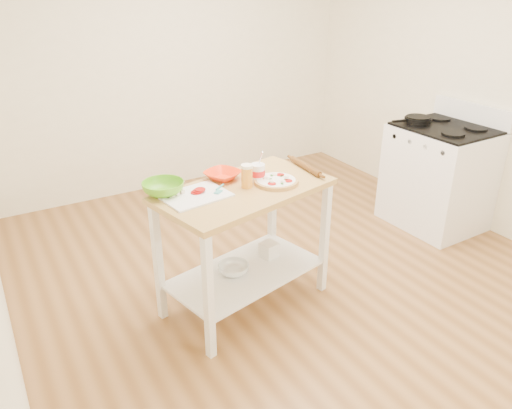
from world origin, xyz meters
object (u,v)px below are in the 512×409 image
Objects in this scene: prep_island at (245,222)px; shelf_bin at (269,250)px; skillet at (417,119)px; shelf_glass_bowl at (234,269)px; knife at (173,191)px; green_bowl at (163,188)px; yogurt_tub at (258,173)px; gas_stove at (438,176)px; rolling_pin at (305,167)px; beer_pint at (247,176)px; spatula at (219,189)px; pizza at (276,181)px; orange_bowl at (223,175)px; cutting_board at (194,195)px.

prep_island is 11.26× the size of shelf_bin.
skillet is 1.71× the size of shelf_glass_bowl.
green_bowl is (-0.05, 0.03, 0.02)m from knife.
yogurt_tub reaches higher than prep_island.
gas_stove is 3.07× the size of rolling_pin.
shelf_glass_bowl is at bearing -20.21° from green_bowl.
beer_pint is 0.69m from shelf_glass_bowl.
spatula is 0.63m from shelf_glass_bowl.
beer_pint reaches higher than skillet.
pizza is 0.74m from green_bowl.
pizza is at bearing -9.45° from prep_island.
yogurt_tub is (0.57, -0.08, 0.04)m from knife.
knife reaches higher than prep_island.
spatula is at bearing 170.72° from pizza.
orange_bowl is at bearing 138.22° from pizza.
gas_stove is at bearing 4.80° from shelf_glass_bowl.
beer_pint reaches higher than rolling_pin.
prep_island is 3.35× the size of skillet.
cutting_board reaches higher than knife.
skillet is (-0.13, 0.22, 0.50)m from gas_stove.
orange_bowl is (0.12, 0.18, 0.01)m from spatula.
prep_island is at bearing -174.88° from beer_pint.
yogurt_tub is 0.65m from shelf_bin.
green_bowl is at bearing 159.79° from shelf_glass_bowl.
green_bowl is at bearing 131.96° from cutting_board.
prep_island is 0.36m from shelf_glass_bowl.
skillet is 2.44× the size of beer_pint.
gas_stove is 5.05× the size of shelf_glass_bowl.
gas_stove is at bearing 7.19° from pizza.
shelf_glass_bowl is (-0.08, 0.02, -0.35)m from prep_island.
spatula is 0.62× the size of knife.
beer_pint reaches higher than knife.
gas_stove is 9.95× the size of shelf_bin.
orange_bowl is 2.05× the size of shelf_bin.
prep_island is at bearing -19.09° from green_bowl.
rolling_pin is 0.67m from shelf_bin.
beer_pint is (0.36, -0.04, 0.07)m from cutting_board.
pizza is at bearing -57.62° from knife.
yogurt_tub reaches higher than orange_bowl.
green_bowl is 0.73× the size of rolling_pin.
shelf_glass_bowl is at bearing -168.14° from shelf_bin.
green_bowl reaches higher than orange_bowl.
gas_stove reaches higher than rolling_pin.
gas_stove is at bearing 4.23° from yogurt_tub.
knife is at bearing 162.82° from beer_pint.
green_bowl is 0.63m from yogurt_tub.
gas_stove is 1.99m from pizza.
cutting_board is at bearing 172.21° from pizza.
shelf_glass_bowl is (-0.62, -0.05, -0.63)m from rolling_pin.
cutting_board reaches higher than spatula.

